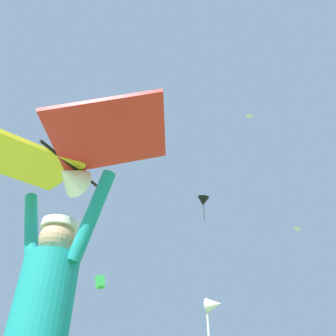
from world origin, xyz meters
The scene contains 7 objects.
kite_flyer_person centered at (0.40, -0.02, 0.94)m, with size 0.81×0.36×1.92m.
held_stunt_kite centered at (0.40, -0.09, 2.12)m, with size 1.78×0.99×0.40m.
distant_kite_green_low_right centered at (-10.94, 13.21, 6.22)m, with size 0.68×0.54×0.77m.
distant_kite_black_high_left centered at (-9.06, 24.73, 16.71)m, with size 1.71×1.65×2.68m.
distant_kite_white_mid_right centered at (-1.41, 27.31, 13.02)m, with size 0.49×0.46×0.24m.
distant_kite_white_high_right centered at (-2.19, 20.16, 21.10)m, with size 0.71×0.72×0.23m.
marker_flag centered at (-0.37, 4.36, 1.87)m, with size 0.30×0.24×2.16m.
Camera 1 is at (2.04, -1.40, 0.63)m, focal length 35.00 mm.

